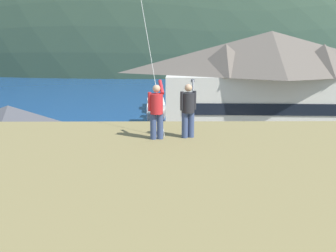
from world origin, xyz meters
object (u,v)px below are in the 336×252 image
at_px(wharf_dock, 182,111).
at_px(parked_car_back_row_left, 241,215).
at_px(moored_boat_outer_mooring, 207,108).
at_px(parked_car_mid_row_near, 158,172).
at_px(harbor_lodge, 270,81).
at_px(parked_car_front_row_silver, 225,169).
at_px(person_kite_flyer, 157,110).
at_px(parking_light_pole, 192,118).
at_px(storage_shed_near_lot, 11,141).
at_px(moored_boat_inner_slip, 156,104).
at_px(moored_boat_wharfside, 158,112).
at_px(person_companion, 188,109).

distance_m(wharf_dock, parked_car_back_row_left, 33.86).
xyz_separation_m(moored_boat_outer_mooring, parked_car_mid_row_near, (-6.28, -27.42, 0.34)).
distance_m(harbor_lodge, parked_car_mid_row_near, 19.10).
height_order(parked_car_front_row_silver, person_kite_flyer, person_kite_flyer).
relative_size(wharf_dock, parking_light_pole, 1.88).
bearing_deg(storage_shed_near_lot, parked_car_back_row_left, -29.68).
xyz_separation_m(moored_boat_inner_slip, parked_car_mid_row_near, (0.79, -30.71, 0.34)).
distance_m(parked_car_mid_row_near, parking_light_pole, 5.55).
relative_size(moored_boat_wharfside, parked_car_mid_row_near, 1.40).
xyz_separation_m(storage_shed_near_lot, moored_boat_inner_slip, (9.76, 28.98, -2.08)).
xyz_separation_m(harbor_lodge, parked_car_mid_row_near, (-11.27, -14.69, -4.66)).
distance_m(moored_boat_inner_slip, person_kite_flyer, 44.72).
xyz_separation_m(storage_shed_near_lot, wharf_dock, (13.40, 25.28, -2.45)).
relative_size(person_kite_flyer, person_companion, 1.07).
xyz_separation_m(harbor_lodge, person_companion, (-10.05, -27.94, 2.09)).
bearing_deg(harbor_lodge, moored_boat_inner_slip, 126.99).
bearing_deg(moored_boat_wharfside, wharf_dock, 38.90).
height_order(storage_shed_near_lot, parking_light_pole, parking_light_pole).
relative_size(parked_car_back_row_left, parking_light_pole, 0.61).
relative_size(moored_boat_outer_mooring, person_companion, 4.00).
height_order(storage_shed_near_lot, wharf_dock, storage_shed_near_lot).
distance_m(parking_light_pole, person_kite_flyer, 17.84).
bearing_deg(moored_boat_inner_slip, moored_boat_wharfside, -86.61).
bearing_deg(parked_car_mid_row_near, moored_boat_outer_mooring, 77.10).
distance_m(wharf_dock, parked_car_mid_row_near, 27.16).
relative_size(parking_light_pole, person_companion, 3.96).
bearing_deg(moored_boat_outer_mooring, parked_car_front_row_silver, -93.33).
bearing_deg(parked_car_front_row_silver, moored_boat_outer_mooring, 86.67).
distance_m(parked_car_front_row_silver, parked_car_mid_row_near, 4.78).
bearing_deg(person_companion, moored_boat_wharfside, 92.49).
height_order(parked_car_front_row_silver, person_companion, person_companion).
bearing_deg(wharf_dock, parked_car_mid_row_near, -96.02).
bearing_deg(person_companion, person_kite_flyer, -169.51).
bearing_deg(moored_boat_inner_slip, moored_boat_outer_mooring, -24.92).
height_order(harbor_lodge, parking_light_pole, harbor_lodge).
distance_m(moored_boat_inner_slip, parked_car_back_row_left, 37.88).
relative_size(storage_shed_near_lot, parked_car_mid_row_near, 1.51).
relative_size(wharf_dock, parked_car_front_row_silver, 2.99).
distance_m(moored_boat_outer_mooring, parked_car_front_row_silver, 26.78).
xyz_separation_m(storage_shed_near_lot, parked_car_back_row_left, (14.97, -8.53, -1.74)).
bearing_deg(harbor_lodge, parked_car_front_row_silver, -115.06).
distance_m(moored_boat_outer_mooring, parking_light_pole, 24.09).
bearing_deg(moored_boat_outer_mooring, person_kite_flyer, -98.45).
relative_size(parked_car_front_row_silver, parking_light_pole, 0.63).
bearing_deg(parking_light_pole, moored_boat_wharfside, 98.38).
relative_size(moored_boat_outer_mooring, person_kite_flyer, 3.75).
distance_m(moored_boat_inner_slip, parked_car_mid_row_near, 30.72).
relative_size(wharf_dock, moored_boat_outer_mooring, 1.86).
bearing_deg(parking_light_pole, parked_car_mid_row_near, -124.11).
height_order(wharf_dock, parking_light_pole, parking_light_pole).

